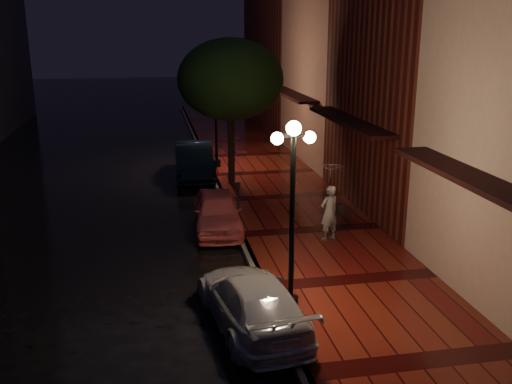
{
  "coord_description": "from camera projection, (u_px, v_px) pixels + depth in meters",
  "views": [
    {
      "loc": [
        -2.58,
        -16.36,
        6.33
      ],
      "look_at": [
        0.55,
        0.29,
        1.4
      ],
      "focal_mm": 40.0,
      "sensor_mm": 36.0,
      "label": 1
    }
  ],
  "objects": [
    {
      "name": "ground",
      "position": [
        240.0,
        239.0,
        17.67
      ],
      "size": [
        120.0,
        120.0,
        0.0
      ],
      "primitive_type": "plane",
      "color": "black",
      "rests_on": "ground"
    },
    {
      "name": "sidewalk",
      "position": [
        310.0,
        232.0,
        18.05
      ],
      "size": [
        4.5,
        60.0,
        0.15
      ],
      "primitive_type": "cube",
      "color": "#4C0E0D",
      "rests_on": "ground"
    },
    {
      "name": "curb",
      "position": [
        240.0,
        237.0,
        17.65
      ],
      "size": [
        0.25,
        60.0,
        0.15
      ],
      "primitive_type": "cube",
      "color": "#595451",
      "rests_on": "ground"
    },
    {
      "name": "storefront_mid",
      "position": [
        434.0,
        52.0,
        19.26
      ],
      "size": [
        5.0,
        8.0,
        11.0
      ],
      "primitive_type": "cube",
      "color": "#511914",
      "rests_on": "ground"
    },
    {
      "name": "storefront_far",
      "position": [
        352.0,
        67.0,
        27.09
      ],
      "size": [
        5.0,
        8.0,
        9.0
      ],
      "primitive_type": "cube",
      "color": "#8C5951",
      "rests_on": "ground"
    },
    {
      "name": "storefront_extra",
      "position": [
        298.0,
        48.0,
        36.38
      ],
      "size": [
        5.0,
        12.0,
        10.0
      ],
      "primitive_type": "cube",
      "color": "#511914",
      "rests_on": "ground"
    },
    {
      "name": "streetlamp_near",
      "position": [
        292.0,
        206.0,
        12.28
      ],
      "size": [
        0.96,
        0.36,
        4.31
      ],
      "color": "black",
      "rests_on": "sidewalk"
    },
    {
      "name": "streetlamp_far",
      "position": [
        216.0,
        113.0,
        25.5
      ],
      "size": [
        0.96,
        0.36,
        4.31
      ],
      "color": "black",
      "rests_on": "sidewalk"
    },
    {
      "name": "street_tree",
      "position": [
        231.0,
        82.0,
        22.24
      ],
      "size": [
        4.16,
        4.16,
        5.8
      ],
      "color": "black",
      "rests_on": "sidewalk"
    },
    {
      "name": "pink_car",
      "position": [
        217.0,
        212.0,
        18.24
      ],
      "size": [
        1.71,
        3.78,
        1.26
      ],
      "primitive_type": "imported",
      "rotation": [
        0.0,
        0.0,
        -0.06
      ],
      "color": "#D5575A",
      "rests_on": "ground"
    },
    {
      "name": "navy_car",
      "position": [
        194.0,
        161.0,
        24.69
      ],
      "size": [
        1.7,
        4.56,
        1.49
      ],
      "primitive_type": "imported",
      "rotation": [
        0.0,
        0.0,
        -0.03
      ],
      "color": "black",
      "rests_on": "ground"
    },
    {
      "name": "silver_car",
      "position": [
        252.0,
        301.0,
        12.34
      ],
      "size": [
        2.26,
        4.39,
        1.22
      ],
      "primitive_type": "imported",
      "rotation": [
        0.0,
        0.0,
        3.28
      ],
      "color": "#B9B9C1",
      "rests_on": "ground"
    },
    {
      "name": "woman_with_umbrella",
      "position": [
        330.0,
        189.0,
        16.79
      ],
      "size": [
        0.98,
        1.0,
        2.37
      ],
      "rotation": [
        0.0,
        0.0,
        3.52
      ],
      "color": "white",
      "rests_on": "sidewalk"
    },
    {
      "name": "parking_meter",
      "position": [
        238.0,
        197.0,
        18.72
      ],
      "size": [
        0.14,
        0.12,
        1.3
      ],
      "rotation": [
        0.0,
        0.0,
        0.25
      ],
      "color": "black",
      "rests_on": "sidewalk"
    }
  ]
}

